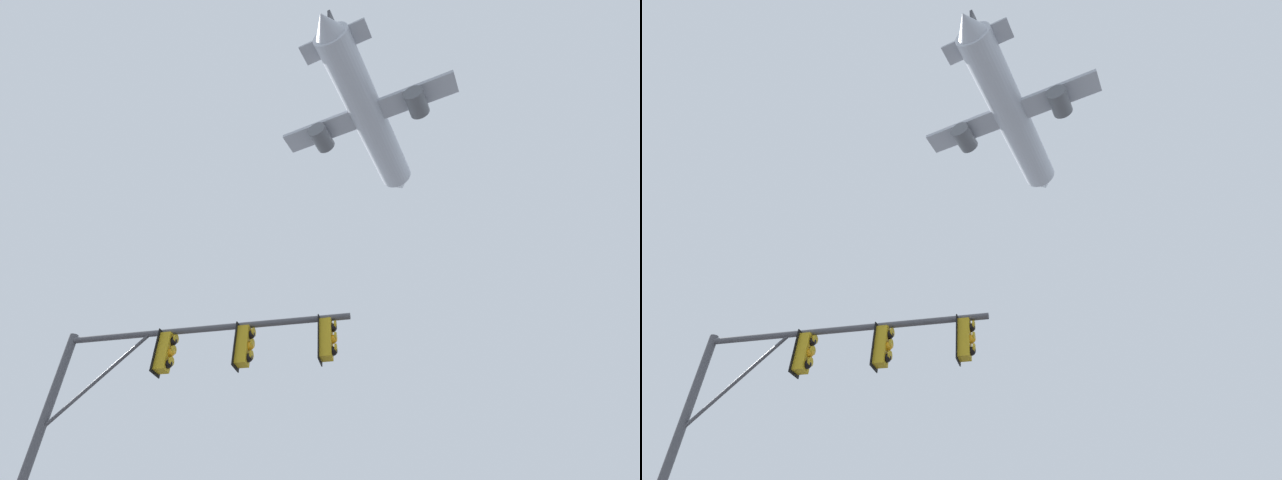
{
  "view_description": "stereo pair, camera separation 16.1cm",
  "coord_description": "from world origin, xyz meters",
  "views": [
    {
      "loc": [
        0.66,
        -3.43,
        1.26
      ],
      "look_at": [
        -0.27,
        15.25,
        15.88
      ],
      "focal_mm": 25.93,
      "sensor_mm": 36.0,
      "label": 1
    },
    {
      "loc": [
        0.82,
        -3.42,
        1.26
      ],
      "look_at": [
        -0.27,
        15.25,
        15.88
      ],
      "focal_mm": 25.93,
      "sensor_mm": 36.0,
      "label": 2
    }
  ],
  "objects": [
    {
      "name": "airplane",
      "position": [
        4.35,
        28.02,
        42.78
      ],
      "size": [
        18.64,
        24.14,
        6.8
      ],
      "color": "#B7BCC6"
    },
    {
      "name": "signal_pole_near",
      "position": [
        -3.28,
        6.4,
        5.03
      ],
      "size": [
        6.96,
        1.15,
        6.46
      ],
      "color": "#4C4C51",
      "rests_on": "ground"
    }
  ]
}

